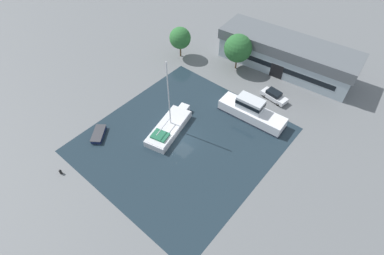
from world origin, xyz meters
The scene contains 10 objects.
ground_plane centered at (0.00, 0.00, 0.00)m, with size 440.00×440.00×0.00m, color slate.
water_canal centered at (0.00, 0.00, 0.00)m, with size 25.76×27.80×0.01m, color #1E2D38.
warehouse_building centered at (2.55, 26.27, 2.96)m, with size 26.09×9.99×5.84m.
quay_tree_near_building centered at (-4.37, 20.19, 4.38)m, with size 5.14×5.14×6.95m.
quay_tree_by_water centered at (-15.20, 16.39, 4.03)m, with size 4.17×4.17×6.12m.
parked_car centered at (5.75, 16.99, 0.82)m, with size 4.81×2.37×1.64m.
sailboat_moored centered at (-2.94, 0.10, 0.67)m, with size 5.32×10.38×12.40m.
motor_cruiser centered at (5.14, 10.66, 1.37)m, with size 11.21×3.76×3.76m.
small_dinghy centered at (-10.39, -7.77, 0.34)m, with size 3.43×3.82×0.66m.
mooring_bollard centered at (-8.75, -15.48, 0.41)m, with size 0.37×0.37×0.77m.
Camera 1 is at (20.17, -21.62, 34.57)m, focal length 28.00 mm.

